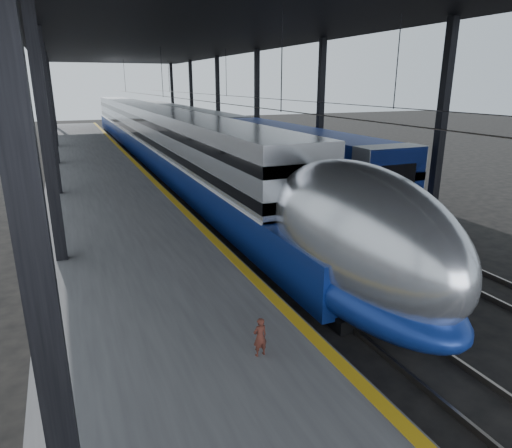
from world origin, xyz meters
TOP-DOWN VIEW (x-y plane):
  - ground at (0.00, 0.00)m, footprint 160.00×160.00m
  - platform at (-3.50, 20.00)m, footprint 6.00×80.00m
  - yellow_strip at (-0.70, 20.00)m, footprint 0.30×80.00m
  - rails at (4.50, 20.00)m, footprint 6.52×80.00m
  - canopy at (1.90, 20.00)m, footprint 18.00×75.00m
  - tgv_train at (2.00, 27.59)m, footprint 3.17×65.20m
  - second_train at (7.00, 31.66)m, footprint 2.89×56.05m
  - child at (-2.08, -2.53)m, footprint 0.34×0.24m

SIDE VIEW (x-z plane):
  - ground at x=0.00m, z-range 0.00..0.00m
  - rails at x=4.50m, z-range 0.00..0.16m
  - platform at x=-3.50m, z-range 0.00..1.00m
  - yellow_strip at x=-0.70m, z-range 1.00..1.01m
  - child at x=-2.08m, z-range 1.00..1.86m
  - second_train at x=7.00m, z-range 0.03..4.01m
  - tgv_train at x=2.00m, z-range -0.15..4.40m
  - canopy at x=1.90m, z-range 4.38..13.85m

